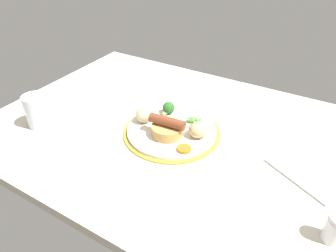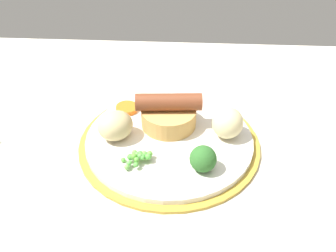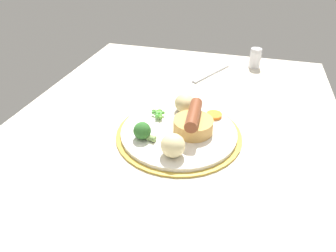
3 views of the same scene
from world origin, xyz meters
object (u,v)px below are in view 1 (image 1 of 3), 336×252
Objects in this scene: broccoli_floret_near at (168,108)px; potato_chunk_0 at (199,130)px; drinking_glass at (37,111)px; salt_shaker at (334,229)px; potato_chunk_1 at (144,115)px; carrot_slice_0 at (184,149)px; dinner_plate at (172,131)px; sausage_pudding at (167,128)px; fork at (294,180)px; pea_pile at (194,120)px.

potato_chunk_0 is (13.44, -6.24, 0.41)cm from broccoli_floret_near.
salt_shaker is (81.53, 1.80, -1.86)cm from drinking_glass.
potato_chunk_1 is 1.34× the size of carrot_slice_0.
potato_chunk_0 is at bearing 3.67° from dinner_plate.
potato_chunk_1 is 0.78× the size of salt_shaker.
dinner_plate is at bearing 138.39° from carrot_slice_0.
sausage_pudding is 2.07× the size of broccoli_floret_near.
fork is at bearing 125.75° from salt_shaker.
pea_pile is 9.33cm from broccoli_floret_near.
carrot_slice_0 is 28.17cm from fork.
drinking_glass reaches higher than potato_chunk_0.
salt_shaker is at bearing -14.74° from potato_chunk_1.
dinner_plate is 6.22× the size of pea_pile.
carrot_slice_0 is at bearing -19.54° from potato_chunk_1.
fork is (27.72, 4.81, -1.50)cm from carrot_slice_0.
potato_chunk_1 is at bearing 165.26° from salt_shaker.
carrot_slice_0 is (-0.56, -7.41, -1.86)cm from potato_chunk_0.
broccoli_floret_near is 18.83cm from carrot_slice_0.
carrot_slice_0 is 38.03cm from salt_shaker.
sausage_pudding is at bearing -150.64° from fork.
salt_shaker reaches higher than broccoli_floret_near.
potato_chunk_0 reaches higher than broccoli_floret_near.
potato_chunk_0 is at bearing 21.19° from drinking_glass.
sausage_pudding is 8.84cm from potato_chunk_0.
dinner_plate is 7.59cm from pea_pile.
sausage_pudding is (0.29, -3.19, 3.13)cm from dinner_plate.
pea_pile is 14.94cm from potato_chunk_1.
pea_pile is at bearing 63.19° from sausage_pudding.
salt_shaker is (40.72, -21.20, 0.76)cm from pea_pile.
fork is at bearing -14.61° from pea_pile.
broccoli_floret_near is at bearing 156.36° from salt_shaker.
fork is at bearing 11.62° from drinking_glass.
fork is at bearing -2.53° from sausage_pudding.
drinking_glass reaches higher than pea_pile.
fork is 16.31cm from salt_shaker.
dinner_plate is 4.44× the size of salt_shaker.
potato_chunk_0 is 27.49cm from fork.
drinking_glass is at bearing -140.84° from fork.
drinking_glass is at bearing -178.74° from salt_shaker.
dinner_plate is 7.57× the size of carrot_slice_0.
broccoli_floret_near is at bearing 155.10° from potato_chunk_0.
dinner_plate is at bearing 161.38° from salt_shaker.
dinner_plate is 5.11× the size of potato_chunk_0.
potato_chunk_0 reaches higher than pea_pile.
potato_chunk_1 is at bearing 29.94° from drinking_glass.
sausage_pudding is 46.13cm from salt_shaker.
sausage_pudding is 8.53cm from carrot_slice_0.
pea_pile is at bearing -82.47° from broccoli_floret_near.
potato_chunk_0 is at bearing 20.57° from sausage_pudding.
potato_chunk_0 is 0.56× the size of drinking_glass.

